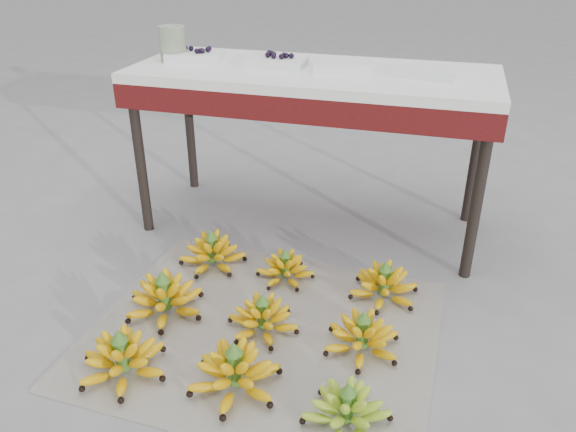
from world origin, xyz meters
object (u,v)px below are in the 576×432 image
(bunch_back_center, at_px, (285,269))
(vendor_table, at_px, (312,89))
(bunch_back_left, at_px, (213,253))
(bunch_back_right, at_px, (384,285))
(bunch_mid_left, at_px, (165,298))
(glass_jar, at_px, (173,43))
(bunch_front_center, at_px, (235,372))
(tray_far_left, at_px, (196,56))
(bunch_mid_right, at_px, (362,337))
(bunch_front_left, at_px, (123,359))
(tray_far_right, at_px, (431,72))
(bunch_mid_center, at_px, (263,318))
(tray_left, at_px, (277,61))
(newspaper_mat, at_px, (264,331))
(tray_right, at_px, (342,66))
(bunch_front_right, at_px, (347,410))

(bunch_back_center, xyz_separation_m, vendor_table, (-0.02, 0.52, 0.64))
(bunch_back_left, bearing_deg, bunch_back_right, -5.76)
(bunch_mid_left, bearing_deg, glass_jar, 131.40)
(bunch_front_center, xyz_separation_m, tray_far_left, (-0.62, 1.19, 0.73))
(vendor_table, bearing_deg, bunch_mid_right, -64.94)
(bunch_front_left, xyz_separation_m, bunch_mid_left, (-0.02, 0.34, 0.00))
(tray_far_right, bearing_deg, bunch_back_center, -133.12)
(glass_jar, bearing_deg, tray_far_left, 9.24)
(bunch_mid_right, xyz_separation_m, tray_far_left, (-0.98, 0.89, 0.74))
(tray_far_right, bearing_deg, tray_far_left, 179.41)
(bunch_mid_center, distance_m, bunch_back_left, 0.51)
(bunch_mid_left, distance_m, tray_left, 1.16)
(newspaper_mat, bearing_deg, bunch_mid_center, 140.95)
(newspaper_mat, relative_size, bunch_front_center, 3.51)
(bunch_back_center, bearing_deg, bunch_back_left, -166.18)
(bunch_front_left, distance_m, tray_far_right, 1.65)
(tray_left, bearing_deg, bunch_front_left, -97.72)
(bunch_mid_left, bearing_deg, bunch_front_left, -64.97)
(tray_right, bearing_deg, tray_far_left, 180.00)
(bunch_front_left, bearing_deg, bunch_mid_right, 48.77)
(tray_far_right, bearing_deg, bunch_back_left, -148.73)
(vendor_table, bearing_deg, tray_right, 5.30)
(bunch_mid_left, bearing_deg, tray_far_right, 66.54)
(bunch_mid_center, height_order, bunch_mid_right, bunch_mid_right)
(bunch_mid_center, height_order, bunch_back_center, bunch_mid_center)
(bunch_mid_left, xyz_separation_m, vendor_table, (0.36, 0.87, 0.62))
(bunch_mid_center, distance_m, tray_far_left, 1.30)
(bunch_mid_left, distance_m, tray_far_right, 1.43)
(glass_jar, bearing_deg, tray_left, 1.62)
(bunch_front_left, distance_m, bunch_back_right, 1.03)
(tray_left, distance_m, glass_jar, 0.51)
(bunch_back_right, distance_m, tray_left, 1.11)
(tray_left, relative_size, tray_far_right, 0.95)
(bunch_mid_left, xyz_separation_m, bunch_back_right, (0.80, 0.33, -0.01))
(tray_far_left, height_order, glass_jar, glass_jar)
(bunch_front_right, xyz_separation_m, bunch_mid_left, (-0.78, 0.35, 0.01))
(bunch_front_center, xyz_separation_m, bunch_mid_center, (-0.01, 0.30, -0.01))
(bunch_back_left, distance_m, tray_far_right, 1.21)
(bunch_front_center, distance_m, tray_far_right, 1.46)
(newspaper_mat, distance_m, bunch_front_center, 0.31)
(newspaper_mat, xyz_separation_m, bunch_front_left, (-0.38, -0.34, 0.07))
(bunch_mid_center, height_order, tray_far_right, tray_far_right)
(bunch_front_center, distance_m, bunch_mid_center, 0.30)
(bunch_front_center, distance_m, vendor_table, 1.33)
(bunch_front_left, distance_m, bunch_back_left, 0.71)
(newspaper_mat, distance_m, bunch_mid_right, 0.37)
(bunch_front_right, bearing_deg, tray_far_left, 122.46)
(bunch_mid_left, height_order, tray_left, tray_left)
(bunch_front_center, height_order, glass_jar, glass_jar)
(bunch_back_center, distance_m, tray_far_right, 1.03)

